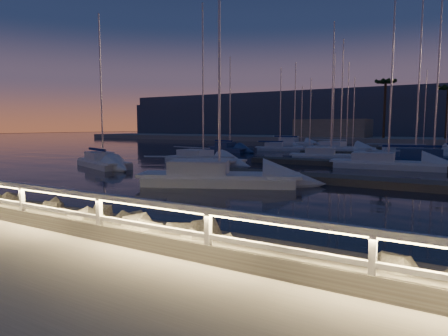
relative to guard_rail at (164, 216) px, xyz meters
The scene contains 20 objects.
ground 0.78m from the guard_rail, ahead, with size 400.00×400.00×0.00m, color gray.
harbor_water 31.27m from the guard_rail, 89.87° to the left, with size 400.00×440.00×0.60m.
guard_rail is the anchor object (origin of this frame).
riprap 2.46m from the guard_rail, 121.16° to the left, with size 35.87×2.70×1.41m.
floating_docks 32.52m from the guard_rail, 89.88° to the left, with size 22.00×36.00×0.40m.
far_shore 74.05m from the guard_rail, 90.04° to the left, with size 160.00×14.00×5.20m.
palm_left 73.04m from the guard_rail, 96.29° to the left, with size 3.00×3.00×11.20m.
palm_center 73.47m from the guard_rail, 88.38° to the left, with size 3.00×3.00×9.70m.
distant_hills 135.56m from the guard_rail, 99.37° to the left, with size 230.00×37.50×18.00m.
sailboat_a 24.41m from the guard_rail, 141.10° to the left, with size 7.02×4.31×11.68m.
sailboat_b 13.53m from the guard_rail, 118.19° to the left, with size 8.88×5.80×14.80m.
sailboat_c 25.71m from the guard_rail, 89.96° to the left, with size 8.46×3.26×14.02m.
sailboat_e 41.81m from the guard_rail, 118.76° to the left, with size 7.05×4.21×11.69m.
sailboat_f 25.25m from the guard_rail, 122.80° to the left, with size 7.98×3.68×13.13m.
sailboat_g 31.72m from the guard_rail, 85.21° to the left, with size 9.43×5.13×15.44m.
sailboat_i 43.85m from the guard_rail, 110.49° to the left, with size 6.37×3.61×10.54m.
sailboat_j 31.44m from the guard_rail, 100.71° to the left, with size 7.76×3.88×12.75m.
sailboat_k 34.98m from the guard_rail, 88.49° to the left, with size 9.42×5.27×15.44m.
sailboat_m 58.16m from the guard_rail, 108.94° to the left, with size 7.87×2.58×13.35m.
sailboat_n 45.24m from the guard_rail, 100.95° to the left, with size 8.49×3.86×13.99m.
Camera 1 is at (5.12, -6.20, 2.60)m, focal length 32.00 mm.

